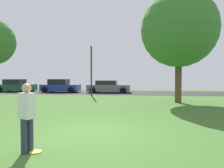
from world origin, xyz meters
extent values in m
plane|color=#3D6628|center=(0.00, 0.00, 0.00)|extent=(44.00, 44.00, 0.00)
cube|color=#28282B|center=(0.00, 16.00, 0.00)|extent=(44.00, 6.40, 0.01)
cylinder|color=brown|center=(4.19, 7.96, 1.55)|extent=(0.43, 0.43, 3.10)
sphere|color=#38702D|center=(4.19, 7.96, 4.84)|extent=(4.98, 4.98, 4.98)
cylinder|color=#2D334C|center=(-1.07, -1.76, 0.39)|extent=(0.14, 0.14, 0.77)
cylinder|color=#2D334C|center=(-1.00, -1.62, 0.39)|extent=(0.14, 0.14, 0.77)
cube|color=silver|center=(-1.04, -1.69, 1.06)|extent=(0.38, 0.33, 0.58)
sphere|color=tan|center=(-1.04, -1.69, 1.45)|extent=(0.21, 0.21, 0.21)
cylinder|color=yellow|center=(-0.86, -1.66, 0.01)|extent=(0.27, 0.27, 0.03)
cube|color=#195633|center=(-12.45, 16.31, 0.50)|extent=(4.23, 1.84, 0.70)
cube|color=black|center=(-12.66, 16.31, 1.15)|extent=(2.03, 1.62, 0.59)
cylinder|color=black|center=(-10.97, 17.23, 0.32)|extent=(0.64, 0.22, 0.64)
cylinder|color=black|center=(-10.97, 15.39, 0.32)|extent=(0.64, 0.22, 0.64)
cylinder|color=black|center=(-13.93, 17.23, 0.32)|extent=(0.64, 0.22, 0.64)
cylinder|color=black|center=(-13.93, 15.39, 0.32)|extent=(0.64, 0.22, 0.64)
cube|color=#233893|center=(-6.99, 16.05, 0.51)|extent=(4.19, 1.84, 0.72)
cube|color=black|center=(-7.20, 16.05, 1.16)|extent=(2.01, 1.62, 0.60)
cylinder|color=black|center=(-5.53, 16.97, 0.32)|extent=(0.64, 0.22, 0.64)
cylinder|color=black|center=(-5.53, 15.13, 0.32)|extent=(0.64, 0.22, 0.64)
cylinder|color=black|center=(-8.46, 16.97, 0.32)|extent=(0.64, 0.22, 0.64)
cylinder|color=black|center=(-8.46, 15.13, 0.32)|extent=(0.64, 0.22, 0.64)
cube|color=slate|center=(-1.54, 15.96, 0.51)|extent=(4.59, 1.87, 0.72)
cube|color=black|center=(-1.77, 15.96, 1.10)|extent=(2.20, 1.65, 0.46)
cylinder|color=black|center=(0.07, 16.90, 0.32)|extent=(0.64, 0.22, 0.64)
cylinder|color=black|center=(0.07, 15.03, 0.32)|extent=(0.64, 0.22, 0.64)
cylinder|color=black|center=(-3.14, 16.90, 0.32)|extent=(0.64, 0.22, 0.64)
cylinder|color=black|center=(-3.14, 15.03, 0.32)|extent=(0.64, 0.22, 0.64)
cylinder|color=#2D2D33|center=(-2.63, 12.20, 2.25)|extent=(0.14, 0.14, 4.50)
camera|label=1|loc=(1.38, -5.97, 1.70)|focal=32.68mm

